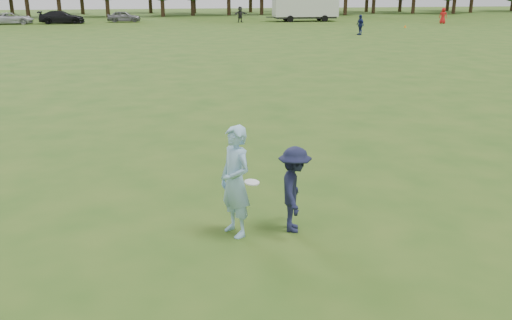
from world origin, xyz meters
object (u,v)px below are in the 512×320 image
object	(u,v)px
car_c	(12,18)
player_far_d	(240,14)
car_d	(62,17)
car_e	(124,16)
player_far_b	(360,25)
field_cone	(405,26)
player_far_c	(443,16)
defender	(294,190)
cargo_trailer	(305,7)
thrower	(235,181)

from	to	relation	value
car_c	player_far_d	bearing A→B (deg)	-96.21
car_d	car_e	bearing A→B (deg)	-79.73
player_far_b	car_e	size ratio (longest dim) A/B	0.45
field_cone	player_far_b	bearing A→B (deg)	-136.08
player_far_b	player_far_c	distance (m)	19.51
defender	player_far_c	xyz separation A→B (m)	(30.63, 52.25, 0.11)
cargo_trailer	player_far_c	bearing A→B (deg)	-24.86
player_far_c	car_d	world-z (taller)	player_far_c
player_far_b	player_far_d	world-z (taller)	player_far_d
player_far_c	car_c	distance (m)	50.63
player_far_b	player_far_d	distance (m)	20.66
field_cone	player_far_c	bearing A→B (deg)	35.60
car_e	cargo_trailer	distance (m)	22.52
car_c	field_cone	distance (m)	44.92
cargo_trailer	thrower	bearing A→B (deg)	-105.80
player_far_d	car_d	bearing A→B (deg)	153.72
car_e	cargo_trailer	bearing A→B (deg)	-94.18
car_e	car_c	bearing A→B (deg)	98.01
player_far_b	car_e	world-z (taller)	player_far_b
car_d	cargo_trailer	xyz separation A→B (m)	(29.47, -0.59, 1.03)
defender	car_c	bearing A→B (deg)	31.58
player_far_c	player_far_d	distance (m)	24.14
car_d	player_far_c	bearing A→B (deg)	-102.17
player_far_d	car_c	size ratio (longest dim) A/B	0.40
player_far_d	car_c	bearing A→B (deg)	154.12
thrower	defender	bearing A→B (deg)	62.88
thrower	player_far_b	xyz separation A→B (m)	(16.85, 39.61, -0.13)
defender	player_far_d	bearing A→B (deg)	6.51
player_far_b	car_c	size ratio (longest dim) A/B	0.38
player_far_d	thrower	bearing A→B (deg)	-120.98
player_far_d	cargo_trailer	size ratio (longest dim) A/B	0.21
car_d	field_cone	distance (m)	39.54
player_far_d	field_cone	world-z (taller)	player_far_d
defender	car_c	size ratio (longest dim) A/B	0.34
thrower	cargo_trailer	size ratio (longest dim) A/B	0.23
thrower	player_far_b	distance (m)	43.04
player_far_c	car_e	world-z (taller)	player_far_c
player_far_c	player_far_d	world-z (taller)	player_far_d
car_d	cargo_trailer	size ratio (longest dim) A/B	0.57
thrower	field_cone	world-z (taller)	thrower
car_c	thrower	bearing A→B (deg)	-166.13
cargo_trailer	car_e	bearing A→B (deg)	174.39
player_far_c	cargo_trailer	distance (m)	16.54
player_far_b	player_far_c	xyz separation A→B (m)	(14.88, 12.61, 0.02)
car_d	car_e	size ratio (longest dim) A/B	1.29
player_far_b	field_cone	size ratio (longest dim) A/B	6.03
thrower	field_cone	size ratio (longest dim) A/B	6.92
car_e	car_d	bearing A→B (deg)	104.26
defender	player_far_d	distance (m)	58.95
car_d	player_far_b	bearing A→B (deg)	-126.82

